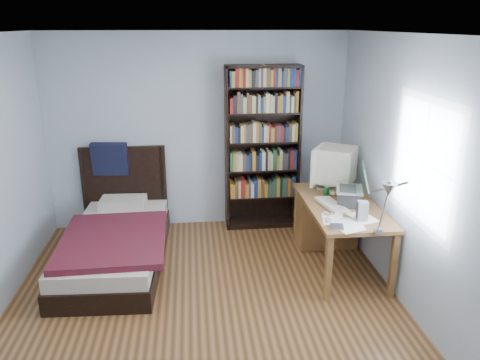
{
  "coord_description": "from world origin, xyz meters",
  "views": [
    {
      "loc": [
        -0.08,
        -3.8,
        2.58
      ],
      "look_at": [
        0.38,
        0.6,
        1.09
      ],
      "focal_mm": 35.0,
      "sensor_mm": 36.0,
      "label": 1
    }
  ],
  "objects_px": {
    "desk_lamp": "(388,194)",
    "soda_can": "(327,191)",
    "crt_monitor": "(334,165)",
    "bed": "(117,239)",
    "laptop": "(351,194)",
    "keyboard": "(332,205)",
    "bookshelf": "(262,149)",
    "desk": "(329,217)",
    "speaker": "(363,211)"
  },
  "relations": [
    {
      "from": "bookshelf",
      "to": "bed",
      "type": "height_order",
      "value": "bookshelf"
    },
    {
      "from": "laptop",
      "to": "soda_can",
      "type": "distance_m",
      "value": 0.34
    },
    {
      "from": "laptop",
      "to": "bed",
      "type": "height_order",
      "value": "same"
    },
    {
      "from": "laptop",
      "to": "speaker",
      "type": "bearing_deg",
      "value": -93.6
    },
    {
      "from": "crt_monitor",
      "to": "bookshelf",
      "type": "xyz_separation_m",
      "value": [
        -0.73,
        0.7,
        0.04
      ]
    },
    {
      "from": "desk_lamp",
      "to": "keyboard",
      "type": "distance_m",
      "value": 1.21
    },
    {
      "from": "laptop",
      "to": "speaker",
      "type": "relative_size",
      "value": 2.26
    },
    {
      "from": "desk",
      "to": "laptop",
      "type": "xyz_separation_m",
      "value": [
        0.09,
        -0.42,
        0.44
      ]
    },
    {
      "from": "crt_monitor",
      "to": "soda_can",
      "type": "distance_m",
      "value": 0.35
    },
    {
      "from": "crt_monitor",
      "to": "bed",
      "type": "distance_m",
      "value": 2.63
    },
    {
      "from": "desk",
      "to": "keyboard",
      "type": "bearing_deg",
      "value": -105.57
    },
    {
      "from": "soda_can",
      "to": "desk",
      "type": "bearing_deg",
      "value": 56.03
    },
    {
      "from": "crt_monitor",
      "to": "bookshelf",
      "type": "height_order",
      "value": "bookshelf"
    },
    {
      "from": "bookshelf",
      "to": "bed",
      "type": "bearing_deg",
      "value": -155.69
    },
    {
      "from": "crt_monitor",
      "to": "desk_lamp",
      "type": "relative_size",
      "value": 0.94
    },
    {
      "from": "keyboard",
      "to": "bookshelf",
      "type": "bearing_deg",
      "value": 101.94
    },
    {
      "from": "desk",
      "to": "keyboard",
      "type": "xyz_separation_m",
      "value": [
        -0.13,
        -0.46,
        0.33
      ]
    },
    {
      "from": "keyboard",
      "to": "speaker",
      "type": "xyz_separation_m",
      "value": [
        0.19,
        -0.39,
        0.08
      ]
    },
    {
      "from": "keyboard",
      "to": "bed",
      "type": "xyz_separation_m",
      "value": [
        -2.34,
        0.44,
        -0.49
      ]
    },
    {
      "from": "desk_lamp",
      "to": "soda_can",
      "type": "distance_m",
      "value": 1.49
    },
    {
      "from": "soda_can",
      "to": "crt_monitor",
      "type": "bearing_deg",
      "value": 59.0
    },
    {
      "from": "bookshelf",
      "to": "bed",
      "type": "xyz_separation_m",
      "value": [
        -1.78,
        -0.81,
        -0.8
      ]
    },
    {
      "from": "speaker",
      "to": "soda_can",
      "type": "distance_m",
      "value": 0.73
    },
    {
      "from": "bookshelf",
      "to": "bed",
      "type": "distance_m",
      "value": 2.11
    },
    {
      "from": "laptop",
      "to": "desk_lamp",
      "type": "height_order",
      "value": "desk_lamp"
    },
    {
      "from": "crt_monitor",
      "to": "soda_can",
      "type": "xyz_separation_m",
      "value": [
        -0.13,
        -0.22,
        -0.23
      ]
    },
    {
      "from": "desk_lamp",
      "to": "desk",
      "type": "bearing_deg",
      "value": 89.18
    },
    {
      "from": "desk",
      "to": "bookshelf",
      "type": "distance_m",
      "value": 1.22
    },
    {
      "from": "desk_lamp",
      "to": "crt_monitor",
      "type": "bearing_deg",
      "value": 87.84
    },
    {
      "from": "laptop",
      "to": "crt_monitor",
      "type": "bearing_deg",
      "value": 95.56
    },
    {
      "from": "keyboard",
      "to": "speaker",
      "type": "distance_m",
      "value": 0.44
    },
    {
      "from": "desk_lamp",
      "to": "keyboard",
      "type": "bearing_deg",
      "value": 95.6
    },
    {
      "from": "laptop",
      "to": "bookshelf",
      "type": "height_order",
      "value": "bookshelf"
    },
    {
      "from": "bed",
      "to": "speaker",
      "type": "bearing_deg",
      "value": -18.06
    },
    {
      "from": "soda_can",
      "to": "bookshelf",
      "type": "xyz_separation_m",
      "value": [
        -0.6,
        0.92,
        0.27
      ]
    },
    {
      "from": "crt_monitor",
      "to": "bed",
      "type": "height_order",
      "value": "crt_monitor"
    },
    {
      "from": "bookshelf",
      "to": "speaker",
      "type": "bearing_deg",
      "value": -65.28
    },
    {
      "from": "keyboard",
      "to": "desk_lamp",
      "type": "bearing_deg",
      "value": -96.77
    },
    {
      "from": "crt_monitor",
      "to": "soda_can",
      "type": "height_order",
      "value": "crt_monitor"
    },
    {
      "from": "desk",
      "to": "desk_lamp",
      "type": "relative_size",
      "value": 2.22
    },
    {
      "from": "desk",
      "to": "speaker",
      "type": "xyz_separation_m",
      "value": [
        0.06,
        -0.85,
        0.42
      ]
    },
    {
      "from": "keyboard",
      "to": "speaker",
      "type": "height_order",
      "value": "speaker"
    },
    {
      "from": "crt_monitor",
      "to": "laptop",
      "type": "relative_size",
      "value": 1.41
    },
    {
      "from": "speaker",
      "to": "bookshelf",
      "type": "bearing_deg",
      "value": 125.61
    },
    {
      "from": "speaker",
      "to": "bed",
      "type": "height_order",
      "value": "bed"
    },
    {
      "from": "desk",
      "to": "crt_monitor",
      "type": "bearing_deg",
      "value": 64.44
    },
    {
      "from": "bookshelf",
      "to": "bed",
      "type": "relative_size",
      "value": 0.99
    },
    {
      "from": "desk_lamp",
      "to": "soda_can",
      "type": "height_order",
      "value": "desk_lamp"
    },
    {
      "from": "keyboard",
      "to": "bookshelf",
      "type": "distance_m",
      "value": 1.4
    },
    {
      "from": "speaker",
      "to": "bed",
      "type": "bearing_deg",
      "value": 172.82
    }
  ]
}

